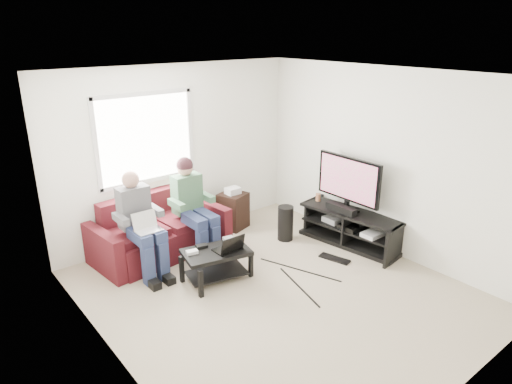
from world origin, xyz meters
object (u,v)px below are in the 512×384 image
coffee_table (216,258)px  tv (348,181)px  sofa (159,233)px  subwoofer (285,223)px  end_table (233,210)px  tv_stand (350,230)px

coffee_table → tv: size_ratio=0.83×
sofa → subwoofer: sofa is taller
subwoofer → end_table: end_table is taller
tv → end_table: (-0.99, 1.49, -0.67)m
tv_stand → tv: tv is taller
sofa → end_table: size_ratio=2.77×
coffee_table → subwoofer: (1.49, 0.32, -0.03)m
subwoofer → end_table: bearing=112.1°
sofa → tv_stand: size_ratio=1.16×
coffee_table → tv_stand: 2.17m
tv_stand → tv: 0.75m
tv_stand → end_table: 1.88m
subwoofer → end_table: 0.93m
tv_stand → sofa: bearing=147.2°
coffee_table → tv: (2.13, -0.31, 0.68)m
sofa → subwoofer: bearing=-24.8°
coffee_table → sofa: bearing=101.5°
end_table → tv: bearing=-56.4°
tv → tv_stand: bearing=-88.5°
sofa → tv: (2.35, -1.42, 0.66)m
tv_stand → tv: (-0.00, 0.10, 0.75)m
sofa → subwoofer: 1.89m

